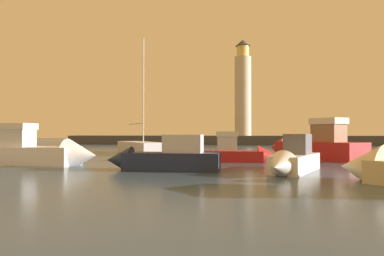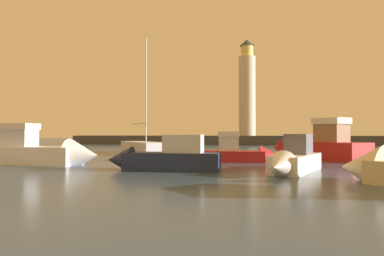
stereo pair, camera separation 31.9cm
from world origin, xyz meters
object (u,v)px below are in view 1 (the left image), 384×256
object	(u,v)px
motorboat_4	(43,152)
sailboat_moored	(140,147)
lighthouse	(243,90)
motorboat_5	(307,147)
motorboat_6	(161,158)
motorboat_1	(292,161)
motorboat_0	(242,153)

from	to	relation	value
motorboat_4	sailboat_moored	bearing A→B (deg)	77.41
lighthouse	motorboat_5	distance (m)	36.26
motorboat_6	sailboat_moored	size ratio (longest dim) A/B	0.56
motorboat_1	motorboat_6	distance (m)	7.44
motorboat_0	motorboat_4	world-z (taller)	motorboat_4
motorboat_4	sailboat_moored	distance (m)	13.46
lighthouse	motorboat_0	distance (m)	40.54
motorboat_0	sailboat_moored	world-z (taller)	sailboat_moored
motorboat_4	motorboat_6	world-z (taller)	motorboat_4
motorboat_5	sailboat_moored	xyz separation A→B (m)	(-16.26, 3.95, -0.33)
motorboat_5	motorboat_6	xyz separation A→B (m)	(-10.31, -11.47, -0.27)
motorboat_1	lighthouse	bearing A→B (deg)	93.13
motorboat_1	motorboat_4	world-z (taller)	motorboat_4
lighthouse	motorboat_6	size ratio (longest dim) A/B	2.70
motorboat_1	motorboat_5	bearing A→B (deg)	76.07
motorboat_0	motorboat_4	size ratio (longest dim) A/B	0.68
motorboat_1	sailboat_moored	world-z (taller)	sailboat_moored
motorboat_0	motorboat_6	world-z (taller)	motorboat_0
motorboat_5	motorboat_6	world-z (taller)	motorboat_5
motorboat_4	motorboat_6	distance (m)	9.17
motorboat_6	motorboat_0	bearing A→B (deg)	54.99
motorboat_6	motorboat_1	bearing A→B (deg)	-0.76
motorboat_1	motorboat_5	xyz separation A→B (m)	(2.87, 11.57, 0.32)
motorboat_5	sailboat_moored	bearing A→B (deg)	166.35
lighthouse	sailboat_moored	world-z (taller)	lighthouse
lighthouse	sailboat_moored	size ratio (longest dim) A/B	1.51
motorboat_4	motorboat_5	world-z (taller)	motorboat_5
motorboat_0	motorboat_4	distance (m)	14.29
motorboat_0	motorboat_4	bearing A→B (deg)	-161.93
sailboat_moored	motorboat_5	bearing A→B (deg)	-13.65
motorboat_0	lighthouse	bearing A→B (deg)	89.70
motorboat_4	sailboat_moored	size ratio (longest dim) A/B	0.70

